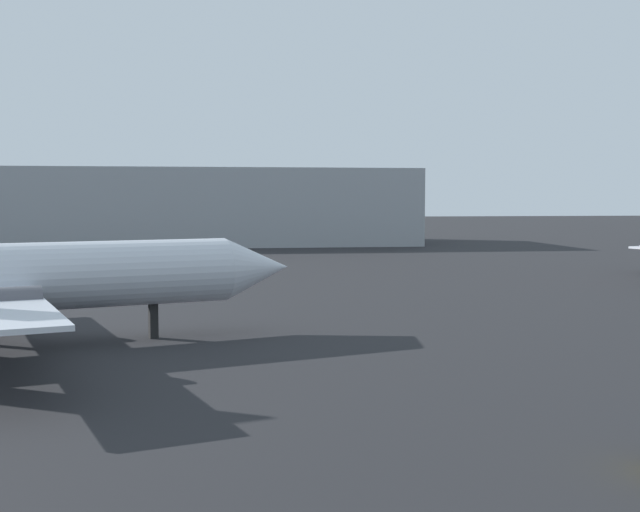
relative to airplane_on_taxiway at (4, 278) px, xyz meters
name	(u,v)px	position (x,y,z in m)	size (l,w,h in m)	color
airplane_on_taxiway	(4,278)	(0.00, 0.00, 0.00)	(30.27, 28.67, 11.25)	silver
terminal_building	(104,207)	(-4.94, 92.23, 2.45)	(99.31, 25.93, 12.14)	#999EA3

